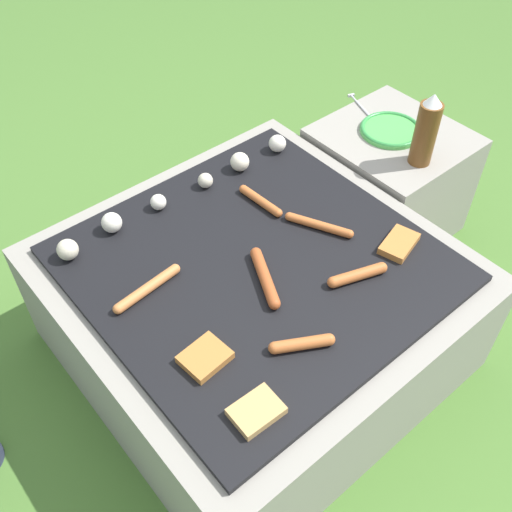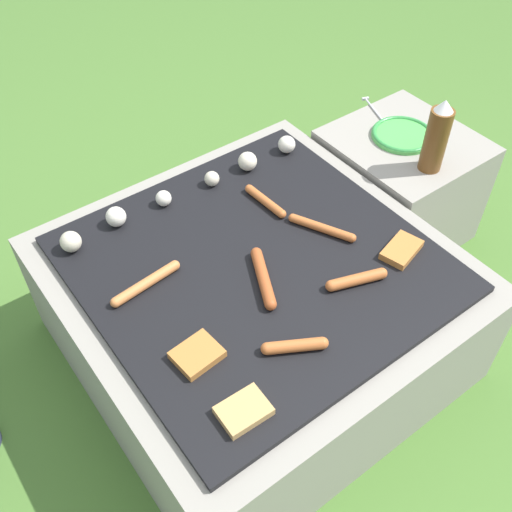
# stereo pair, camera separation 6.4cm
# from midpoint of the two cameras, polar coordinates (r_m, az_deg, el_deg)

# --- Properties ---
(ground_plane) EXTENTS (14.00, 14.00, 0.00)m
(ground_plane) POSITION_cam_midpoint_polar(r_m,az_deg,el_deg) (1.84, -1.00, -8.72)
(ground_plane) COLOR #47702D
(grill) EXTENTS (0.97, 0.97, 0.38)m
(grill) POSITION_cam_midpoint_polar(r_m,az_deg,el_deg) (1.69, -1.08, -5.03)
(grill) COLOR gray
(grill) RESTS_ON ground_plane
(side_ledge) EXTENTS (0.43, 0.45, 0.38)m
(side_ledge) POSITION_cam_midpoint_polar(r_m,az_deg,el_deg) (2.13, 11.46, 6.97)
(side_ledge) COLOR gray
(side_ledge) RESTS_ON ground_plane
(sausage_mid_left) EXTENTS (0.14, 0.09, 0.03)m
(sausage_mid_left) POSITION_cam_midpoint_polar(r_m,az_deg,el_deg) (1.36, 3.05, -8.38)
(sausage_mid_left) COLOR #B7602D
(sausage_mid_left) RESTS_ON grill
(sausage_back_center) EXTENTS (0.03, 0.17, 0.02)m
(sausage_back_center) POSITION_cam_midpoint_polar(r_m,az_deg,el_deg) (1.70, -0.65, 5.26)
(sausage_back_center) COLOR #B7602D
(sausage_back_center) RESTS_ON grill
(sausage_front_left) EXTENTS (0.10, 0.19, 0.03)m
(sausage_front_left) POSITION_cam_midpoint_polar(r_m,az_deg,el_deg) (1.49, -0.38, -2.08)
(sausage_front_left) COLOR #A34C23
(sausage_front_left) RESTS_ON grill
(sausage_front_center) EXTENTS (0.16, 0.07, 0.03)m
(sausage_front_center) POSITION_cam_midpoint_polar(r_m,az_deg,el_deg) (1.51, 8.46, -1.82)
(sausage_front_center) COLOR #B7602D
(sausage_front_center) RESTS_ON grill
(sausage_front_right) EXTENTS (0.10, 0.18, 0.02)m
(sausage_front_right) POSITION_cam_midpoint_polar(r_m,az_deg,el_deg) (1.63, 4.90, 2.93)
(sausage_front_right) COLOR #B7602D
(sausage_front_right) RESTS_ON grill
(sausage_mid_right) EXTENTS (0.20, 0.04, 0.03)m
(sausage_mid_right) POSITION_cam_midpoint_polar(r_m,az_deg,el_deg) (1.50, -11.50, -3.06)
(sausage_mid_right) COLOR #C6753D
(sausage_mid_right) RESTS_ON grill
(bread_slice_center) EXTENTS (0.11, 0.10, 0.02)m
(bread_slice_center) POSITION_cam_midpoint_polar(r_m,az_deg,el_deg) (1.36, -6.24, -9.60)
(bread_slice_center) COLOR #B27033
(bread_slice_center) RESTS_ON grill
(bread_slice_right) EXTENTS (0.11, 0.08, 0.02)m
(bread_slice_right) POSITION_cam_midpoint_polar(r_m,az_deg,el_deg) (1.28, -1.45, -14.59)
(bread_slice_right) COLOR tan
(bread_slice_right) RESTS_ON grill
(bread_slice_left) EXTENTS (0.13, 0.10, 0.02)m
(bread_slice_left) POSITION_cam_midpoint_polar(r_m,az_deg,el_deg) (1.61, 12.37, 1.14)
(bread_slice_left) COLOR #B27033
(bread_slice_left) RESTS_ON grill
(mushroom_row) EXTENTS (0.77, 0.07, 0.06)m
(mushroom_row) POSITION_cam_midpoint_polar(r_m,az_deg,el_deg) (1.72, -8.32, 6.07)
(mushroom_row) COLOR beige
(mushroom_row) RESTS_ON grill
(plate_colorful) EXTENTS (0.20, 0.20, 0.02)m
(plate_colorful) POSITION_cam_midpoint_polar(r_m,az_deg,el_deg) (2.02, 11.83, 11.67)
(plate_colorful) COLOR #4CB24C
(plate_colorful) RESTS_ON side_ledge
(condiment_bottle) EXTENTS (0.07, 0.07, 0.23)m
(condiment_bottle) POSITION_cam_midpoint_polar(r_m,az_deg,el_deg) (1.85, 14.83, 11.48)
(condiment_bottle) COLOR brown
(condiment_bottle) RESTS_ON side_ledge
(fork_utensil) EXTENTS (0.09, 0.21, 0.01)m
(fork_utensil) POSITION_cam_midpoint_polar(r_m,az_deg,el_deg) (2.12, 9.29, 13.66)
(fork_utensil) COLOR silver
(fork_utensil) RESTS_ON side_ledge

